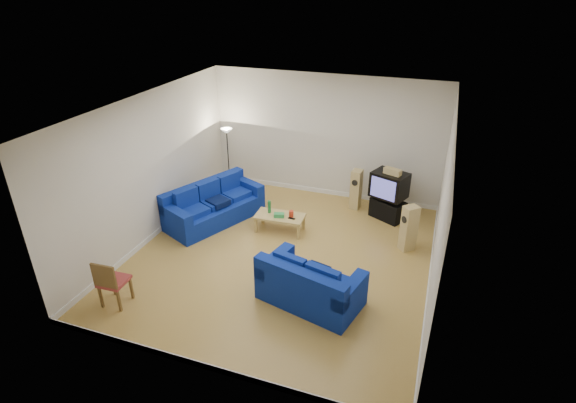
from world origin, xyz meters
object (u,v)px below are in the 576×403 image
(sofa_loveseat, at_px, (309,287))
(television, at_px, (389,185))
(coffee_table, at_px, (280,217))
(sofa_three_seat, at_px, (213,207))
(tv_stand, at_px, (388,209))

(sofa_loveseat, bearing_deg, television, 91.11)
(sofa_loveseat, height_order, coffee_table, sofa_loveseat)
(sofa_three_seat, distance_m, tv_stand, 4.21)
(tv_stand, relative_size, television, 0.85)
(sofa_loveseat, distance_m, television, 3.80)
(sofa_loveseat, bearing_deg, coffee_table, 135.99)
(coffee_table, xyz_separation_m, television, (2.23, 1.44, 0.53))
(coffee_table, bearing_deg, tv_stand, 32.59)
(sofa_loveseat, distance_m, tv_stand, 3.76)
(sofa_three_seat, distance_m, television, 4.23)
(sofa_three_seat, xyz_separation_m, television, (3.92, 1.48, 0.54))
(tv_stand, bearing_deg, coffee_table, -118.90)
(sofa_loveseat, distance_m, coffee_table, 2.61)
(sofa_loveseat, bearing_deg, tv_stand, 90.74)
(sofa_loveseat, relative_size, tv_stand, 2.47)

